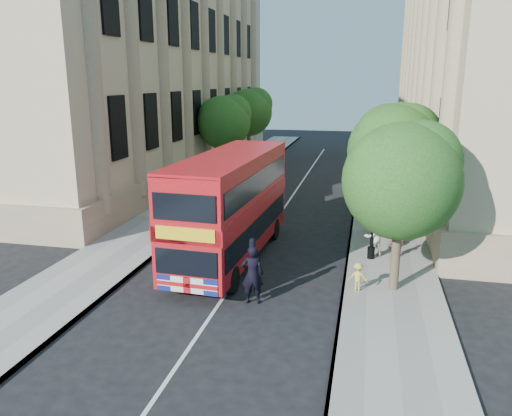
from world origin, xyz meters
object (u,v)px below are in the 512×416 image
Objects in this scene: box_van at (254,183)px; woman_pedestrian at (373,236)px; double_decker_bus at (231,204)px; police_constable at (252,275)px; lamp_post at (374,203)px.

box_van reaches higher than woman_pedestrian.
double_decker_bus is 4.66× the size of police_constable.
police_constable is at bearing -62.37° from double_decker_bus.
lamp_post reaches higher than double_decker_bus.
box_van is at bearing -88.02° from police_constable.
double_decker_bus is at bearing -28.51° from woman_pedestrian.
double_decker_bus reaches higher than police_constable.
lamp_post is 0.98× the size of box_van.
lamp_post is at bearing 12.73° from double_decker_bus.
double_decker_bus is (-5.76, -1.01, -0.10)m from lamp_post.
lamp_post is 2.52× the size of police_constable.
woman_pedestrian is at bearing -53.42° from box_van.
box_van is 2.57× the size of police_constable.
police_constable is at bearing -128.07° from lamp_post.
police_constable is 6.58m from woman_pedestrian.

